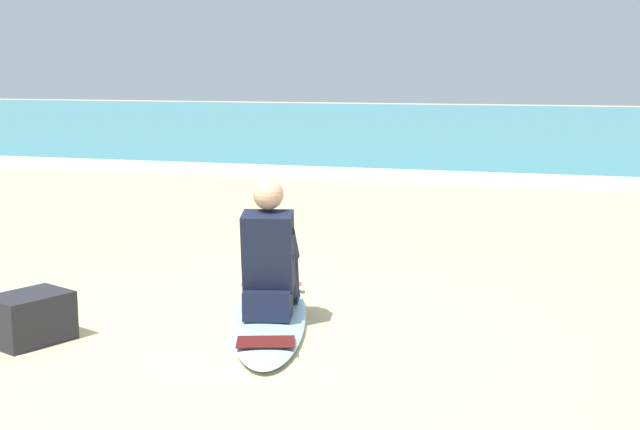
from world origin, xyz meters
name	(u,v)px	position (x,y,z in m)	size (l,w,h in m)	color
ground_plane	(254,333)	(0.00, 0.00, 0.00)	(80.00, 80.00, 0.00)	#CCB584
sea	(514,125)	(0.00, 22.12, 0.05)	(80.00, 28.00, 0.10)	teal
breaking_foam	(446,177)	(0.00, 8.42, 0.06)	(80.00, 0.90, 0.11)	white
surfboard_main	(269,313)	(-0.03, 0.37, 0.04)	(1.27, 2.48, 0.08)	#9ED1E5
surfer_seated	(270,262)	(0.03, 0.25, 0.44)	(0.48, 0.76, 0.95)	black
beach_bag	(30,318)	(-1.32, -0.60, 0.16)	(0.36, 0.48, 0.32)	#232328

